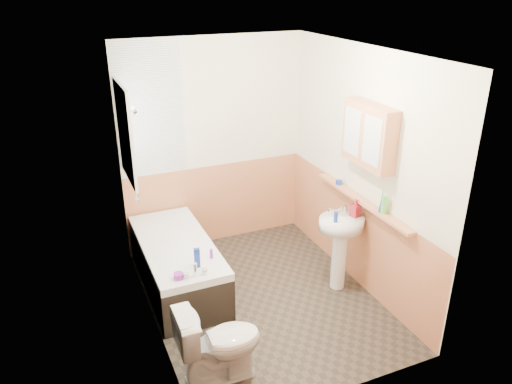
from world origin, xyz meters
TOP-DOWN VIEW (x-y plane):
  - floor at (0.00, 0.00)m, footprint 2.80×2.80m
  - ceiling at (0.00, 0.00)m, footprint 2.80×2.80m
  - wall_back at (0.00, 1.41)m, footprint 2.20×0.02m
  - wall_front at (0.00, -1.41)m, footprint 2.20×0.02m
  - wall_left at (-1.11, 0.00)m, footprint 0.02×2.80m
  - wall_right at (1.11, 0.00)m, footprint 0.02×2.80m
  - wainscot_right at (1.09, 0.00)m, footprint 0.01×2.80m
  - wainscot_front at (0.00, -1.39)m, footprint 2.20×0.01m
  - wainscot_back at (0.00, 1.39)m, footprint 2.20×0.01m
  - tile_cladding_left at (-1.09, 0.00)m, footprint 0.01×2.80m
  - tile_return_back at (-0.73, 1.39)m, footprint 0.75×0.01m
  - window at (-1.06, 0.95)m, footprint 0.03×0.79m
  - bathtub at (-0.73, 0.56)m, footprint 0.70×1.59m
  - shower_riser at (-1.04, 0.72)m, footprint 0.10×0.08m
  - toilet at (-0.76, -0.86)m, footprint 0.71×0.41m
  - sink at (0.84, -0.11)m, footprint 0.48×0.39m
  - pine_shelf at (1.04, -0.15)m, footprint 0.10×1.55m
  - medicine_cabinet at (1.01, -0.20)m, footprint 0.17×0.67m
  - foam_can at (1.04, -0.50)m, footprint 0.07×0.07m
  - green_bottle at (1.04, -0.46)m, footprint 0.05×0.05m
  - black_jar at (1.04, 0.29)m, footprint 0.08×0.08m
  - soap_bottle at (0.98, -0.14)m, footprint 0.13×0.21m
  - clear_bottle at (0.72, -0.17)m, footprint 0.05×0.05m
  - blue_gel at (-0.66, 0.02)m, footprint 0.06×0.04m
  - cream_jar at (-0.88, -0.10)m, footprint 0.11×0.11m
  - orange_bottle at (-0.49, 0.12)m, footprint 0.04×0.04m

SIDE VIEW (x-z plane):
  - floor at x=0.00m, z-range 0.00..0.00m
  - bathtub at x=-0.73m, z-range -0.06..0.62m
  - toilet at x=-0.76m, z-range 0.00..0.69m
  - wainscot_right at x=1.09m, z-range 0.00..1.00m
  - wainscot_front at x=0.00m, z-range 0.00..1.00m
  - wainscot_back at x=0.00m, z-range 0.00..1.00m
  - cream_jar at x=-0.88m, z-range 0.54..0.59m
  - orange_bottle at x=-0.49m, z-range 0.54..0.64m
  - sink at x=0.84m, z-range 0.12..1.06m
  - blue_gel at x=-0.66m, z-range 0.54..0.74m
  - soap_bottle at x=0.98m, z-range 0.83..0.92m
  - clear_bottle at x=0.72m, z-range 0.83..0.94m
  - pine_shelf at x=1.04m, z-range 0.98..1.01m
  - black_jar at x=1.04m, z-range 1.01..1.05m
  - foam_can at x=1.04m, z-range 1.01..1.19m
  - green_bottle at x=1.04m, z-range 1.01..1.25m
  - wall_back at x=0.00m, z-range 0.00..2.50m
  - wall_front at x=0.00m, z-range 0.00..2.50m
  - wall_left at x=-1.11m, z-range 0.00..2.50m
  - wall_right at x=1.11m, z-range 0.00..2.50m
  - tile_cladding_left at x=-1.09m, z-range 0.00..2.50m
  - shower_riser at x=-1.04m, z-range 1.07..2.22m
  - window at x=-1.06m, z-range 1.15..2.15m
  - medicine_cabinet at x=1.01m, z-range 1.40..2.00m
  - tile_return_back at x=-0.73m, z-range 1.00..2.50m
  - ceiling at x=0.00m, z-range 2.50..2.50m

